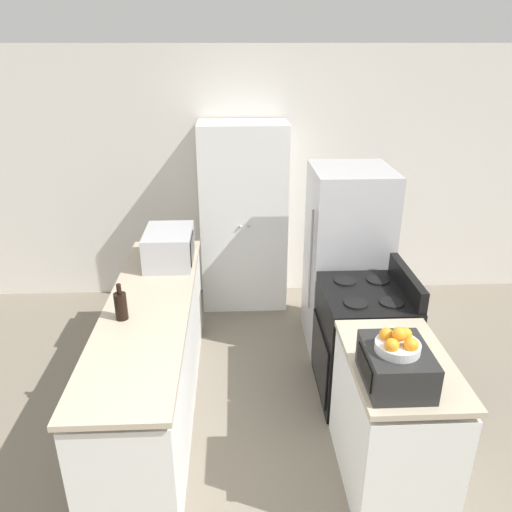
% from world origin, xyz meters
% --- Properties ---
extents(wall_back, '(7.00, 0.06, 2.60)m').
position_xyz_m(wall_back, '(0.00, 3.30, 1.30)').
color(wall_back, silver).
rests_on(wall_back, ground_plane).
extents(counter_left, '(0.60, 2.42, 0.91)m').
position_xyz_m(counter_left, '(-0.79, 1.31, 0.44)').
color(counter_left, silver).
rests_on(counter_left, ground_plane).
extents(counter_right, '(0.60, 0.93, 0.91)m').
position_xyz_m(counter_right, '(0.79, 0.57, 0.44)').
color(counter_right, silver).
rests_on(counter_right, ground_plane).
extents(pantry_cabinet, '(0.87, 0.52, 1.91)m').
position_xyz_m(pantry_cabinet, '(-0.07, 3.01, 0.96)').
color(pantry_cabinet, white).
rests_on(pantry_cabinet, ground_plane).
extents(stove, '(0.66, 0.75, 1.07)m').
position_xyz_m(stove, '(0.81, 1.42, 0.46)').
color(stove, black).
rests_on(stove, ground_plane).
extents(refrigerator, '(0.69, 0.72, 1.65)m').
position_xyz_m(refrigerator, '(0.82, 2.20, 0.83)').
color(refrigerator, '#B7B7BC').
rests_on(refrigerator, ground_plane).
extents(microwave, '(0.39, 0.52, 0.28)m').
position_xyz_m(microwave, '(-0.71, 2.03, 1.05)').
color(microwave, '#B2B2B7').
rests_on(microwave, counter_left).
extents(wine_bottle, '(0.08, 0.08, 0.26)m').
position_xyz_m(wine_bottle, '(-0.93, 1.12, 1.01)').
color(wine_bottle, black).
rests_on(wine_bottle, counter_left).
extents(toaster_oven, '(0.35, 0.42, 0.21)m').
position_xyz_m(toaster_oven, '(0.69, 0.37, 1.01)').
color(toaster_oven, black).
rests_on(toaster_oven, counter_right).
extents(fruit_bowl, '(0.24, 0.24, 0.14)m').
position_xyz_m(fruit_bowl, '(0.68, 0.35, 1.17)').
color(fruit_bowl, silver).
rests_on(fruit_bowl, toaster_oven).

